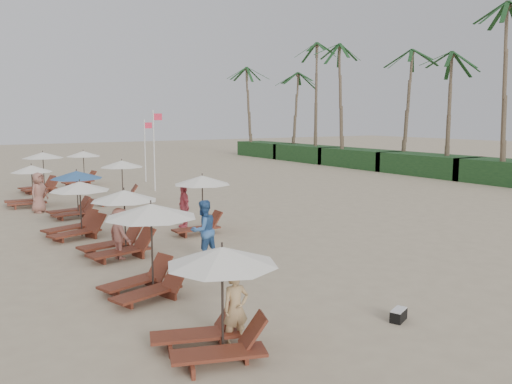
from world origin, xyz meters
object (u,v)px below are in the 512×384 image
beachgoer_far_b (39,193)px  lounger_station_6 (40,172)px  lounger_station_3 (75,209)px  duffel_bag (399,315)px  lounger_station_1 (145,246)px  beachgoer_near (236,308)px  flag_pole_near (155,147)px  lounger_station_2 (117,225)px  beachgoer_mid_a (203,230)px  lounger_station_5 (28,186)px  beachgoer_mid_b (120,234)px  inland_station_1 (119,179)px  inland_station_2 (81,165)px  lounger_station_4 (73,192)px  lounger_station_0 (214,297)px  beachgoer_far_a (184,206)px  inland_station_0 (200,196)px

beachgoer_far_b → lounger_station_6: bearing=42.7°
lounger_station_3 → duffel_bag: 13.02m
lounger_station_1 → lounger_station_3: (0.11, 7.74, -0.22)m
beachgoer_near → flag_pole_near: (6.82, 21.60, 1.94)m
lounger_station_2 → lounger_station_3: bearing=98.2°
lounger_station_2 → beachgoer_mid_a: size_ratio=1.37×
lounger_station_3 → beachgoer_mid_a: lounger_station_3 is taller
lounger_station_6 → duffel_bag: (2.86, -25.60, -1.09)m
lounger_station_5 → beachgoer_mid_b: (0.77, -12.24, -0.20)m
inland_station_1 → inland_station_2: size_ratio=1.03×
lounger_station_4 → inland_station_1: size_ratio=0.88×
beachgoer_far_b → lounger_station_0: bearing=-126.8°
lounger_station_3 → beachgoer_far_b: bearing=91.8°
inland_station_1 → beachgoer_far_a: 7.23m
lounger_station_0 → lounger_station_2: 8.11m
lounger_station_3 → inland_station_1: 7.58m
duffel_bag → lounger_station_5: bearing=101.9°
lounger_station_0 → inland_station_0: (4.47, 9.68, 0.33)m
lounger_station_3 → inland_station_2: size_ratio=0.93×
lounger_station_5 → inland_station_2: inland_station_2 is taller
beachgoer_near → inland_station_1: bearing=84.2°
lounger_station_2 → beachgoer_near: lounger_station_2 is taller
lounger_station_1 → lounger_station_4: lounger_station_1 is taller
lounger_station_6 → flag_pole_near: flag_pole_near is taller
lounger_station_0 → beachgoer_near: bearing=13.7°
flag_pole_near → beachgoer_far_b: bearing=-151.4°
inland_station_2 → beachgoer_mid_a: size_ratio=1.46×
lounger_station_2 → flag_pole_near: (6.66, 13.65, 1.66)m
lounger_station_4 → lounger_station_5: bearing=106.9°
lounger_station_1 → beachgoer_far_a: (4.28, 7.09, -0.40)m
beachgoer_far_a → lounger_station_6: bearing=-161.7°
lounger_station_6 → inland_station_0: 15.51m
lounger_station_0 → inland_station_1: (3.99, 18.19, 0.19)m
lounger_station_2 → inland_station_1: bearing=72.0°
lounger_station_4 → beachgoer_mid_b: (-0.48, -8.11, -0.33)m
lounger_station_0 → lounger_station_5: size_ratio=1.02×
lounger_station_1 → flag_pole_near: 19.32m
beachgoer_mid_b → lounger_station_3: bearing=-7.0°
lounger_station_0 → lounger_station_3: size_ratio=0.94×
inland_station_0 → lounger_station_5: bearing=114.3°
beachgoer_mid_a → flag_pole_near: 16.31m
lounger_station_4 → beachgoer_near: bearing=-92.1°
lounger_station_1 → lounger_station_3: bearing=89.2°
lounger_station_0 → beachgoer_mid_b: 7.66m
beachgoer_near → lounger_station_1: bearing=102.0°
lounger_station_0 → beachgoer_mid_b: (0.65, 7.63, -0.29)m
inland_station_1 → lounger_station_3: bearing=-120.0°
lounger_station_3 → lounger_station_6: bearing=85.1°
flag_pole_near → lounger_station_6: bearing=152.4°
lounger_station_4 → inland_station_0: bearing=-61.1°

